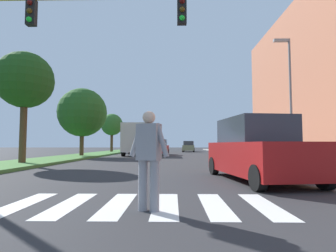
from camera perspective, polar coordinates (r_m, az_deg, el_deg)
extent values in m
plane|color=#2D2D30|center=(27.90, -0.06, -6.15)|extent=(140.00, 140.00, 0.00)
cube|color=silver|center=(5.95, -28.33, -14.19)|extent=(0.45, 2.20, 0.01)
cube|color=silver|center=(5.58, -19.96, -15.15)|extent=(0.45, 2.20, 0.01)
cube|color=silver|center=(5.33, -10.54, -15.86)|extent=(0.45, 2.20, 0.01)
cube|color=silver|center=(5.23, -0.44, -16.16)|extent=(0.45, 2.20, 0.01)
cube|color=silver|center=(5.28, 9.77, -15.98)|extent=(0.45, 2.20, 0.01)
cube|color=silver|center=(5.49, 19.45, -15.36)|extent=(0.45, 2.20, 0.01)
cube|color=#477A38|center=(27.19, -16.72, -5.89)|extent=(3.63, 64.00, 0.15)
cylinder|color=#4C3823|center=(16.63, -28.02, -0.61)|extent=(0.36, 0.36, 3.56)
sphere|color=#1E4C19|center=(16.97, -27.73, 8.52)|extent=(3.06, 3.06, 3.06)
cylinder|color=#4C3823|center=(25.36, -17.59, -3.02)|extent=(0.36, 0.36, 2.51)
sphere|color=#23561E|center=(25.51, -17.47, 2.72)|extent=(4.32, 4.32, 4.32)
cylinder|color=#4C3823|center=(37.52, -11.70, -3.14)|extent=(0.36, 0.36, 2.76)
sphere|color=#2D6628|center=(37.61, -11.65, 0.30)|extent=(2.93, 2.93, 2.93)
cube|color=#9E9991|center=(27.00, 17.75, -5.89)|extent=(3.00, 64.00, 0.15)
cube|color=black|center=(9.85, -26.65, 20.40)|extent=(0.28, 0.20, 0.80)
sphere|color=#4C0C0C|center=(9.87, -26.95, 22.03)|extent=(0.16, 0.16, 0.16)
sphere|color=#4C380F|center=(9.76, -27.00, 20.66)|extent=(0.16, 0.16, 0.16)
sphere|color=#19D833|center=(9.66, -27.05, 19.25)|extent=(0.16, 0.16, 0.16)
cube|color=black|center=(8.87, 2.91, 22.82)|extent=(0.28, 0.20, 0.80)
sphere|color=#4C0C0C|center=(8.88, 2.93, 24.67)|extent=(0.16, 0.16, 0.16)
sphere|color=#4C380F|center=(8.76, 2.94, 23.18)|extent=(0.16, 0.16, 0.16)
sphere|color=#19D833|center=(8.65, 2.94, 21.64)|extent=(0.16, 0.16, 0.16)
cylinder|color=slate|center=(18.32, 24.28, 5.22)|extent=(0.14, 0.14, 7.50)
cube|color=gray|center=(19.04, 22.53, 16.19)|extent=(0.90, 0.24, 0.16)
cylinder|color=gray|center=(4.68, -2.84, -12.38)|extent=(0.21, 0.21, 0.85)
cylinder|color=gray|center=(4.77, -5.28, -12.19)|extent=(0.21, 0.21, 0.85)
cube|color=gray|center=(4.67, -4.03, -3.34)|extent=(0.44, 0.36, 0.62)
cylinder|color=gray|center=(4.57, -1.33, -2.94)|extent=(0.28, 0.18, 0.58)
cylinder|color=gray|center=(4.79, -6.60, -2.96)|extent=(0.28, 0.18, 0.58)
sphere|color=beige|center=(4.70, -4.00, 1.79)|extent=(0.28, 0.28, 0.22)
cube|color=maroon|center=(8.95, 18.29, -6.33)|extent=(2.51, 4.81, 0.96)
cube|color=#2D333D|center=(9.16, 17.57, -0.81)|extent=(2.00, 2.73, 0.79)
cylinder|color=black|center=(7.83, 30.05, -9.19)|extent=(0.30, 0.66, 0.64)
cylinder|color=black|center=(6.94, 18.26, -10.26)|extent=(0.30, 0.66, 0.64)
cylinder|color=black|center=(11.02, 18.39, -7.82)|extent=(0.30, 0.66, 0.64)
cylinder|color=black|center=(10.41, 9.58, -8.20)|extent=(0.30, 0.66, 0.64)
cube|color=maroon|center=(29.30, -1.79, -4.84)|extent=(1.98, 4.11, 0.78)
cube|color=#2D333D|center=(29.10, -1.84, -3.45)|extent=(1.62, 1.90, 0.64)
cylinder|color=black|center=(30.95, -2.88, -5.33)|extent=(0.26, 0.65, 0.64)
cylinder|color=black|center=(30.77, -0.01, -5.34)|extent=(0.26, 0.65, 0.64)
cylinder|color=black|center=(27.87, -3.76, -5.49)|extent=(0.26, 0.65, 0.64)
cylinder|color=black|center=(27.68, -0.58, -5.51)|extent=(0.26, 0.65, 0.64)
cube|color=gray|center=(41.40, 4.34, -4.55)|extent=(2.07, 4.70, 0.77)
cube|color=#2D333D|center=(41.62, 4.34, -3.59)|extent=(1.66, 2.17, 0.63)
cylinder|color=black|center=(39.55, 5.40, -4.99)|extent=(0.27, 0.66, 0.64)
cylinder|color=black|center=(39.59, 3.15, -5.00)|extent=(0.27, 0.66, 0.64)
cylinder|color=black|center=(43.23, 5.43, -4.90)|extent=(0.27, 0.66, 0.64)
cylinder|color=black|center=(43.27, 3.37, -4.91)|extent=(0.27, 0.66, 0.64)
cube|color=black|center=(29.83, -5.85, -3.20)|extent=(2.30, 2.00, 2.20)
cube|color=beige|center=(26.76, -6.66, -2.48)|extent=(2.30, 4.20, 2.70)
cylinder|color=black|center=(29.98, -7.87, -5.10)|extent=(0.30, 0.90, 0.90)
cylinder|color=black|center=(29.73, -3.85, -5.13)|extent=(0.30, 0.90, 0.90)
cylinder|color=black|center=(25.89, -9.31, -5.28)|extent=(0.30, 0.90, 0.90)
cylinder|color=black|center=(25.60, -4.66, -5.34)|extent=(0.30, 0.90, 0.90)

